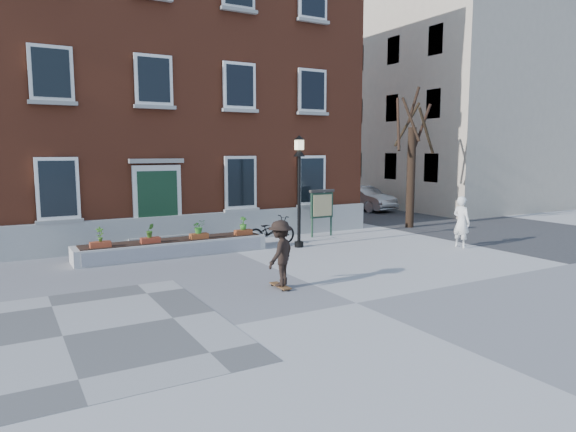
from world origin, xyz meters
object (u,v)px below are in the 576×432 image
notice_board (322,205)px  parked_car (363,198)px  skateboarder (280,253)px  bicycle (271,231)px  lamp_post (299,176)px  bystander (461,222)px

notice_board → parked_car: bearing=42.2°
skateboarder → parked_car: bearing=45.4°
bicycle → lamp_post: 2.28m
lamp_post → skateboarder: 5.74m
bicycle → lamp_post: (0.72, -0.78, 2.01)m
lamp_post → parked_car: bearing=41.3°
lamp_post → notice_board: 2.78m
skateboarder → notice_board: bearing=49.2°
bicycle → bystander: bearing=-127.1°
notice_board → lamp_post: bearing=-142.4°
parked_car → notice_board: bearing=-143.6°
parked_car → bicycle: bearing=-149.6°
notice_board → skateboarder: notice_board is taller
bicycle → bystander: (5.65, -3.68, 0.39)m
notice_board → skateboarder: 7.90m
skateboarder → bicycle: bearing=64.7°
bicycle → notice_board: 2.86m
parked_car → bystander: (-4.06, -10.79, 0.22)m
bicycle → lamp_post: size_ratio=0.51×
bystander → parked_car: bearing=-24.3°
skateboarder → bystander: bearing=11.0°
parked_car → skateboarder: size_ratio=2.43×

